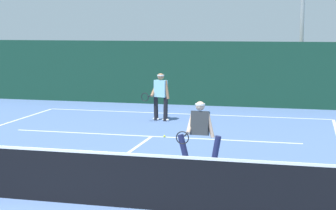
# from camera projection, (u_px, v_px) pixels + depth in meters

# --- Properties ---
(ground_plane) EXTENTS (80.00, 80.00, 0.00)m
(ground_plane) POSITION_uv_depth(u_px,v_px,m) (58.00, 202.00, 10.33)
(ground_plane) COLOR #5572A9
(court_line_baseline_far) EXTENTS (10.71, 0.10, 0.01)m
(court_line_baseline_far) POSITION_uv_depth(u_px,v_px,m) (184.00, 114.00, 20.83)
(court_line_baseline_far) COLOR white
(court_line_baseline_far) RESTS_ON ground_plane
(court_line_service) EXTENTS (8.73, 0.10, 0.01)m
(court_line_service) POSITION_uv_depth(u_px,v_px,m) (152.00, 136.00, 16.54)
(court_line_service) COLOR white
(court_line_service) RESTS_ON ground_plane
(court_line_centre) EXTENTS (0.10, 6.40, 0.01)m
(court_line_centre) POSITION_uv_depth(u_px,v_px,m) (115.00, 162.00, 13.40)
(court_line_centre) COLOR white
(court_line_centre) RESTS_ON ground_plane
(tennis_net) EXTENTS (11.73, 0.09, 1.06)m
(tennis_net) POSITION_uv_depth(u_px,v_px,m) (57.00, 175.00, 10.26)
(tennis_net) COLOR #1E4723
(tennis_net) RESTS_ON ground_plane
(player_near) EXTENTS (1.01, 0.88, 1.56)m
(player_near) POSITION_uv_depth(u_px,v_px,m) (200.00, 132.00, 12.65)
(player_near) COLOR #1E234C
(player_near) RESTS_ON ground_plane
(player_far) EXTENTS (0.90, 0.87, 1.65)m
(player_far) POSITION_uv_depth(u_px,v_px,m) (160.00, 95.00, 19.21)
(player_far) COLOR black
(player_far) RESTS_ON ground_plane
(tennis_ball) EXTENTS (0.07, 0.07, 0.07)m
(tennis_ball) POSITION_uv_depth(u_px,v_px,m) (164.00, 136.00, 16.41)
(tennis_ball) COLOR #D1E033
(tennis_ball) RESTS_ON ground_plane
(back_fence_windscreen) EXTENTS (19.57, 0.12, 2.64)m
(back_fence_windscreen) POSITION_uv_depth(u_px,v_px,m) (197.00, 73.00, 22.97)
(back_fence_windscreen) COLOR #143A2B
(back_fence_windscreen) RESTS_ON ground_plane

